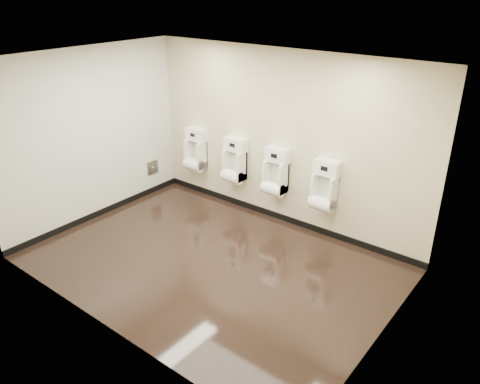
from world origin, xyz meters
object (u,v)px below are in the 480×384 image
object	(u,v)px
urinal_1	(234,163)
urinal_0	(195,152)
access_panel	(152,167)
urinal_3	(324,189)
urinal_2	(275,175)

from	to	relation	value
urinal_1	urinal_0	bearing A→B (deg)	180.00
access_panel	urinal_0	xyz separation A→B (m)	(0.73, 0.42, 0.34)
urinal_3	urinal_2	bearing A→B (deg)	180.00
access_panel	urinal_1	size ratio (longest dim) A/B	0.33
access_panel	urinal_3	world-z (taller)	urinal_3
access_panel	urinal_2	distance (m)	2.53
access_panel	urinal_1	xyz separation A→B (m)	(1.63, 0.42, 0.34)
urinal_1	urinal_3	xyz separation A→B (m)	(1.73, 0.00, 0.00)
urinal_1	urinal_3	world-z (taller)	same
urinal_0	urinal_3	distance (m)	2.63
urinal_0	urinal_3	bearing A→B (deg)	0.00
urinal_0	urinal_1	distance (m)	0.90
urinal_1	urinal_3	distance (m)	1.73
urinal_2	urinal_3	size ratio (longest dim) A/B	1.00
urinal_0	urinal_3	xyz separation A→B (m)	(2.63, 0.00, 0.00)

